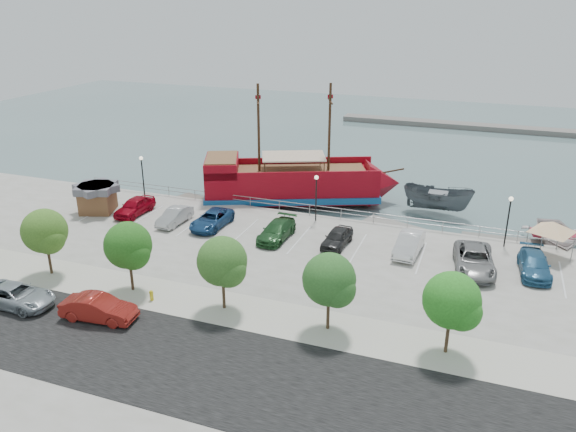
% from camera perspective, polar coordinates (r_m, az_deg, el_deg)
% --- Properties ---
extents(ground, '(160.00, 160.00, 0.00)m').
position_cam_1_polar(ground, '(45.42, 0.31, -4.55)').
color(ground, '#496466').
extents(street, '(100.00, 8.00, 0.04)m').
position_cam_1_polar(street, '(32.44, -9.69, -14.62)').
color(street, black).
rests_on(street, land_slab).
extents(sidewalk, '(100.00, 4.00, 0.05)m').
position_cam_1_polar(sidewalk, '(36.83, -5.07, -9.56)').
color(sidewalk, '#BAB59F').
rests_on(sidewalk, land_slab).
extents(seawall_railing, '(50.00, 0.06, 1.00)m').
position_cam_1_polar(seawall_railing, '(51.61, 3.27, 0.56)').
color(seawall_railing, gray).
rests_on(seawall_railing, land_slab).
extents(far_shore, '(40.00, 3.00, 0.80)m').
position_cam_1_polar(far_shore, '(95.46, 17.67, 8.72)').
color(far_shore, slate).
rests_on(far_shore, ground).
extents(pirate_ship, '(20.34, 12.74, 12.71)m').
position_cam_1_polar(pirate_ship, '(57.06, 1.80, 3.31)').
color(pirate_ship, maroon).
rests_on(pirate_ship, ground).
extents(patrol_boat, '(7.08, 3.36, 2.64)m').
position_cam_1_polar(patrol_boat, '(56.36, 14.94, 1.46)').
color(patrol_boat, '#4F565B').
rests_on(patrol_boat, ground).
extents(speedboat, '(5.76, 7.36, 1.39)m').
position_cam_1_polar(speedboat, '(52.91, 25.53, -2.06)').
color(speedboat, beige).
rests_on(speedboat, ground).
extents(dock_west, '(6.79, 3.69, 0.37)m').
position_cam_1_polar(dock_west, '(58.01, -8.53, 1.35)').
color(dock_west, '#666054').
rests_on(dock_west, ground).
extents(dock_mid, '(7.39, 4.31, 0.41)m').
position_cam_1_polar(dock_mid, '(51.93, 11.37, -1.29)').
color(dock_mid, gray).
rests_on(dock_mid, ground).
extents(dock_east, '(7.45, 2.48, 0.42)m').
position_cam_1_polar(dock_east, '(51.56, 21.27, -2.56)').
color(dock_east, slate).
rests_on(dock_east, ground).
extents(shed, '(4.04, 4.04, 2.63)m').
position_cam_1_polar(shed, '(55.30, -18.81, 1.82)').
color(shed, brown).
rests_on(shed, land_slab).
extents(canopy_tent, '(5.06, 5.06, 3.30)m').
position_cam_1_polar(canopy_tent, '(47.34, 25.36, -0.53)').
color(canopy_tent, slate).
rests_on(canopy_tent, land_slab).
extents(street_van, '(5.24, 2.45, 1.45)m').
position_cam_1_polar(street_van, '(40.99, -25.90, -7.28)').
color(street_van, '#919BA2').
rests_on(street_van, street).
extents(street_sedan, '(4.94, 2.15, 1.58)m').
position_cam_1_polar(street_sedan, '(37.36, -18.69, -8.87)').
color(street_sedan, maroon).
rests_on(street_sedan, street).
extents(fire_hydrant, '(0.27, 0.27, 0.77)m').
position_cam_1_polar(fire_hydrant, '(38.70, -13.70, -7.81)').
color(fire_hydrant, gold).
rests_on(fire_hydrant, sidewalk).
extents(lamp_post_left, '(0.36, 0.36, 4.28)m').
position_cam_1_polar(lamp_post_left, '(57.31, -14.60, 4.59)').
color(lamp_post_left, black).
rests_on(lamp_post_left, land_slab).
extents(lamp_post_mid, '(0.36, 0.36, 4.28)m').
position_cam_1_polar(lamp_post_mid, '(49.62, 2.88, 2.66)').
color(lamp_post_mid, black).
rests_on(lamp_post_mid, land_slab).
extents(lamp_post_right, '(0.36, 0.36, 4.28)m').
position_cam_1_polar(lamp_post_right, '(47.69, 21.54, 0.32)').
color(lamp_post_right, black).
rests_on(lamp_post_right, land_slab).
extents(tree_b, '(3.30, 3.20, 5.00)m').
position_cam_1_polar(tree_b, '(43.25, -23.40, -1.59)').
color(tree_b, '#473321').
rests_on(tree_b, sidewalk).
extents(tree_c, '(3.30, 3.20, 5.00)m').
position_cam_1_polar(tree_c, '(38.96, -15.82, -3.07)').
color(tree_c, '#473321').
rests_on(tree_c, sidewalk).
extents(tree_d, '(3.30, 3.20, 5.00)m').
position_cam_1_polar(tree_d, '(35.54, -6.54, -4.81)').
color(tree_d, '#473321').
rests_on(tree_d, sidewalk).
extents(tree_e, '(3.30, 3.20, 5.00)m').
position_cam_1_polar(tree_e, '(33.25, 4.40, -6.68)').
color(tree_e, '#473321').
rests_on(tree_e, sidewalk).
extents(tree_f, '(3.30, 3.20, 5.00)m').
position_cam_1_polar(tree_f, '(32.35, 16.52, -8.46)').
color(tree_f, '#473321').
rests_on(tree_f, sidewalk).
extents(parked_car_a, '(2.00, 4.72, 1.59)m').
position_cam_1_polar(parked_car_a, '(53.73, -15.31, 0.97)').
color(parked_car_a, maroon).
rests_on(parked_car_a, land_slab).
extents(parked_car_b, '(1.64, 4.26, 1.38)m').
position_cam_1_polar(parked_car_b, '(50.75, -11.45, -0.03)').
color(parked_car_b, '#ABABAB').
rests_on(parked_car_b, land_slab).
extents(parked_car_c, '(2.45, 5.08, 1.40)m').
position_cam_1_polar(parked_car_c, '(49.45, -7.76, -0.36)').
color(parked_car_c, navy).
rests_on(parked_car_c, land_slab).
extents(parked_car_d, '(2.21, 5.06, 1.45)m').
position_cam_1_polar(parked_car_d, '(46.65, -1.16, -1.50)').
color(parked_car_d, '#225227').
rests_on(parked_car_d, land_slab).
extents(parked_car_e, '(2.02, 4.31, 1.43)m').
position_cam_1_polar(parked_car_e, '(45.53, 5.01, -2.20)').
color(parked_car_e, black).
rests_on(parked_car_e, land_slab).
extents(parked_car_f, '(1.99, 4.93, 1.59)m').
position_cam_1_polar(parked_car_f, '(45.03, 12.19, -2.79)').
color(parked_car_f, silver).
rests_on(parked_car_f, land_slab).
extents(parked_car_g, '(3.50, 6.30, 1.67)m').
position_cam_1_polar(parked_car_g, '(43.59, 18.40, -4.25)').
color(parked_car_g, gray).
rests_on(parked_car_g, land_slab).
extents(parked_car_h, '(2.45, 5.15, 1.45)m').
position_cam_1_polar(parked_car_h, '(44.68, 23.75, -4.54)').
color(parked_car_h, '#285C83').
rests_on(parked_car_h, land_slab).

